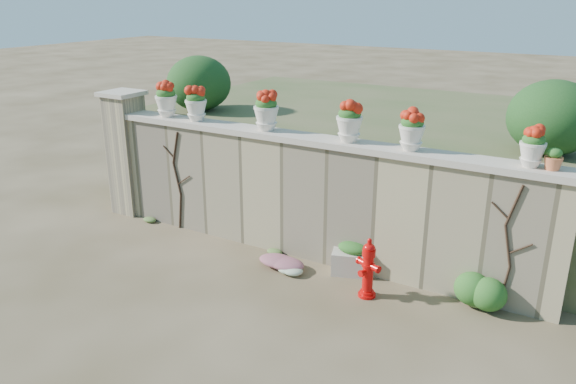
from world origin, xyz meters
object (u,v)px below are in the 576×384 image
Objects in this scene: fire_hydrant at (368,268)px; terracotta_pot at (553,160)px; urn_pot_0 at (166,100)px; planter_box at (353,259)px.

terracotta_pot is at bearing 40.93° from fire_hydrant.
fire_hydrant is 4.92m from urn_pot_0.
planter_box is at bearing -3.62° from urn_pot_0.
planter_box is at bearing -174.61° from terracotta_pot.
urn_pot_0 is at bearing -169.94° from fire_hydrant.
urn_pot_0 reaches higher than terracotta_pot.
terracotta_pot is (2.65, 0.25, 1.98)m from planter_box.
fire_hydrant is at bearing -67.34° from planter_box.
terracotta_pot reaches higher than fire_hydrant.
urn_pot_0 is (-3.95, 0.25, 2.16)m from planter_box.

